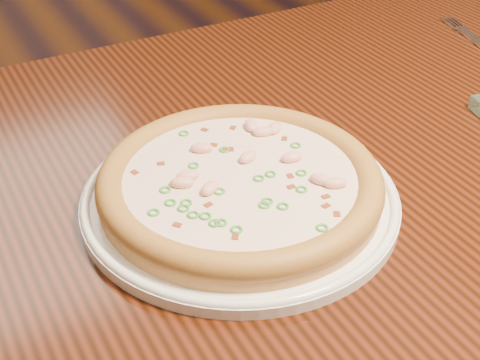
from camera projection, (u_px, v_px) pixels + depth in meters
name	position (u px, v px, depth m)	size (l,w,h in m)	color
ground	(121.00, 341.00, 1.51)	(9.00, 9.00, 0.00)	black
hero_table	(306.00, 218.00, 0.83)	(1.20, 0.80, 0.75)	black
plate	(240.00, 197.00, 0.69)	(0.33, 0.33, 0.02)	white
pizza	(240.00, 182.00, 0.68)	(0.29, 0.29, 0.03)	#C38B48
fork	(475.00, 40.00, 1.03)	(0.06, 0.17, 0.00)	silver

